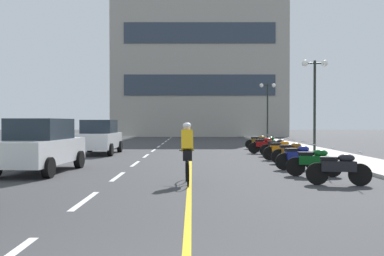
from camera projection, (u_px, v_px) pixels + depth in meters
name	position (u px, v px, depth m)	size (l,w,h in m)	color
ground_plane	(186.00, 152.00, 24.01)	(140.00, 140.00, 0.00)	#38383A
curb_left	(75.00, 147.00, 27.00)	(2.40, 72.00, 0.12)	#B7B2A8
curb_right	(297.00, 147.00, 27.03)	(2.40, 72.00, 0.12)	#B7B2A8
lane_dash_1	(84.00, 201.00, 9.01)	(0.14, 2.20, 0.01)	silver
lane_dash_2	(117.00, 176.00, 13.01)	(0.14, 2.20, 0.01)	silver
lane_dash_3	(134.00, 164.00, 17.01)	(0.14, 2.20, 0.01)	silver
lane_dash_4	(145.00, 156.00, 21.01)	(0.14, 2.20, 0.01)	silver
lane_dash_5	(153.00, 150.00, 25.01)	(0.14, 2.20, 0.01)	silver
lane_dash_6	(158.00, 147.00, 29.01)	(0.14, 2.20, 0.01)	silver
lane_dash_7	(162.00, 144.00, 33.01)	(0.14, 2.20, 0.01)	silver
lane_dash_8	(165.00, 141.00, 37.01)	(0.14, 2.20, 0.01)	silver
lane_dash_9	(168.00, 139.00, 41.01)	(0.14, 2.20, 0.01)	silver
lane_dash_10	(170.00, 138.00, 45.01)	(0.14, 2.20, 0.01)	silver
lane_dash_11	(171.00, 137.00, 49.01)	(0.14, 2.20, 0.01)	silver
centre_line_yellow	(190.00, 148.00, 27.01)	(0.12, 66.00, 0.01)	gold
office_building	(198.00, 56.00, 51.92)	(20.72, 8.21, 19.94)	#9E998E
street_lamp_mid	(314.00, 84.00, 23.29)	(1.46, 0.36, 5.05)	black
street_lamp_far	(267.00, 98.00, 37.20)	(1.46, 0.36, 5.04)	black
parked_car_near	(40.00, 145.00, 14.07)	(2.13, 4.30, 1.82)	black
parked_car_mid	(99.00, 137.00, 22.22)	(1.94, 4.21, 1.82)	black
motorcycle_2	(338.00, 168.00, 11.19)	(1.69, 0.62, 0.92)	black
motorcycle_3	(313.00, 162.00, 13.00)	(1.68, 0.64, 0.92)	black
motorcycle_4	(297.00, 156.00, 14.90)	(1.69, 0.62, 0.92)	black
motorcycle_5	(291.00, 152.00, 17.08)	(1.70, 0.60, 0.92)	black
motorcycle_6	(280.00, 149.00, 18.77)	(1.67, 0.69, 0.92)	black
motorcycle_7	(277.00, 147.00, 20.54)	(1.70, 0.60, 0.92)	black
motorcycle_8	(264.00, 145.00, 22.55)	(1.70, 0.60, 0.92)	black
motorcycle_9	(266.00, 143.00, 24.34)	(1.70, 0.60, 0.92)	black
motorcycle_10	(258.00, 142.00, 26.25)	(1.70, 0.60, 0.92)	black
cyclist_rider	(186.00, 151.00, 11.55)	(0.42, 1.77, 1.71)	black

